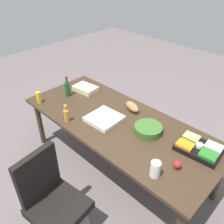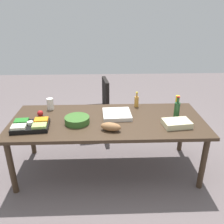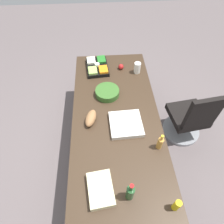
{
  "view_description": "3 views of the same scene",
  "coord_description": "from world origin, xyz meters",
  "views": [
    {
      "loc": [
        1.52,
        -1.63,
        2.39
      ],
      "look_at": [
        -0.08,
        -0.02,
        0.85
      ],
      "focal_mm": 37.98,
      "sensor_mm": 36.0,
      "label": 1
    },
    {
      "loc": [
        0.04,
        2.71,
        2.07
      ],
      "look_at": [
        -0.06,
        -0.07,
        0.83
      ],
      "focal_mm": 38.06,
      "sensor_mm": 36.0,
      "label": 2
    },
    {
      "loc": [
        -1.39,
        0.14,
        2.59
      ],
      "look_at": [
        0.03,
        0.05,
        0.81
      ],
      "focal_mm": 31.5,
      "sensor_mm": 36.0,
      "label": 3
    }
  ],
  "objects": [
    {
      "name": "ground_plane",
      "position": [
        0.0,
        0.0,
        0.0
      ],
      "size": [
        10.0,
        10.0,
        0.0
      ],
      "primitive_type": "plane",
      "color": "#685C5D"
    },
    {
      "name": "conference_table",
      "position": [
        0.0,
        0.0,
        0.69
      ],
      "size": [
        2.44,
        1.03,
        0.75
      ],
      "color": "#3B2B1C",
      "rests_on": "ground"
    },
    {
      "name": "office_chair",
      "position": [
        0.17,
        -1.05,
        0.36
      ],
      "size": [
        0.56,
        0.56,
        0.96
      ],
      "color": "gray",
      "rests_on": "ground"
    },
    {
      "name": "sheet_cake",
      "position": [
        -0.83,
        0.21,
        0.79
      ],
      "size": [
        0.34,
        0.26,
        0.07
      ],
      "primitive_type": "cube",
      "rotation": [
        0.0,
        0.0,
        0.12
      ],
      "color": "beige",
      "rests_on": "conference_table"
    },
    {
      "name": "veggie_tray",
      "position": [
        0.91,
        0.2,
        0.79
      ],
      "size": [
        0.45,
        0.34,
        0.09
      ],
      "color": "black",
      "rests_on": "conference_table"
    },
    {
      "name": "pizza_box",
      "position": [
        -0.12,
        -0.1,
        0.78
      ],
      "size": [
        0.38,
        0.38,
        0.05
      ],
      "primitive_type": "cube",
      "rotation": [
        0.0,
        0.0,
        0.04
      ],
      "color": "silver",
      "rests_on": "conference_table"
    },
    {
      "name": "salad_bowl",
      "position": [
        0.38,
        0.08,
        0.79
      ],
      "size": [
        0.33,
        0.33,
        0.08
      ],
      "primitive_type": "cylinder",
      "rotation": [
        0.0,
        0.0,
        -0.1
      ],
      "color": "#376428",
      "rests_on": "conference_table"
    },
    {
      "name": "dressing_bottle",
      "position": [
        -0.42,
        -0.41,
        0.84
      ],
      "size": [
        0.07,
        0.07,
        0.22
      ],
      "color": "#C58937",
      "rests_on": "conference_table"
    },
    {
      "name": "apple_red",
      "position": [
        0.88,
        -0.14,
        0.79
      ],
      "size": [
        0.1,
        0.1,
        0.08
      ],
      "primitive_type": "sphere",
      "rotation": [
        0.0,
        0.0,
        0.33
      ],
      "color": "#B31F1F",
      "rests_on": "conference_table"
    },
    {
      "name": "mayo_jar",
      "position": [
        0.79,
        -0.36,
        0.83
      ],
      "size": [
        0.11,
        0.11,
        0.16
      ],
      "primitive_type": "cylinder",
      "rotation": [
        0.0,
        0.0,
        -0.22
      ],
      "color": "white",
      "rests_on": "conference_table"
    },
    {
      "name": "mustard_bottle",
      "position": [
        -1.01,
        -0.42,
        0.83
      ],
      "size": [
        0.06,
        0.06,
        0.15
      ],
      "primitive_type": "cylinder",
      "rotation": [
        0.0,
        0.0,
        0.02
      ],
      "color": "yellow",
      "rests_on": "conference_table"
    },
    {
      "name": "bread_loaf",
      "position": [
        -0.03,
        0.29,
        0.8
      ],
      "size": [
        0.26,
        0.17,
        0.1
      ],
      "primitive_type": "ellipsoid",
      "rotation": [
        0.0,
        0.0,
        -0.28
      ],
      "color": "#9C6B42",
      "rests_on": "conference_table"
    },
    {
      "name": "wine_bottle",
      "position": [
        -0.89,
        -0.05,
        0.86
      ],
      "size": [
        0.08,
        0.08,
        0.28
      ],
      "color": "#214D24",
      "rests_on": "conference_table"
    }
  ]
}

